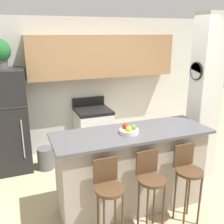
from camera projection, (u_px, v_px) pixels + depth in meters
The scene contains 11 objects.
ground_plane at pixel (131, 205), 3.60m from camera, with size 14.00×14.00×0.00m, color tan.
wall_back at pixel (94, 73), 4.98m from camera, with size 5.60×0.38×2.55m.
pillar_right at pixel (204, 103), 3.89m from camera, with size 0.38×0.32×2.55m.
counter_bar at pixel (132, 170), 3.45m from camera, with size 2.02×0.71×1.08m.
refrigerator at pixel (7, 121), 4.35m from camera, with size 0.67×0.68×1.72m.
stove_range at pixel (93, 132), 5.00m from camera, with size 0.64×0.65×1.07m.
bar_stool_left at pixel (109, 191), 2.79m from camera, with size 0.32×0.32×0.99m.
bar_stool_mid at pixel (150, 181), 2.97m from camera, with size 0.32×0.32×0.99m.
bar_stool_right at pixel (187, 173), 3.14m from camera, with size 0.32×0.32×0.99m.
fruit_bowl at pixel (129, 130), 3.22m from camera, with size 0.24×0.24×0.12m.
trash_bin at pixel (46, 158), 4.53m from camera, with size 0.28×0.28×0.38m.
Camera 1 is at (-1.34, -2.78, 2.27)m, focal length 42.00 mm.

